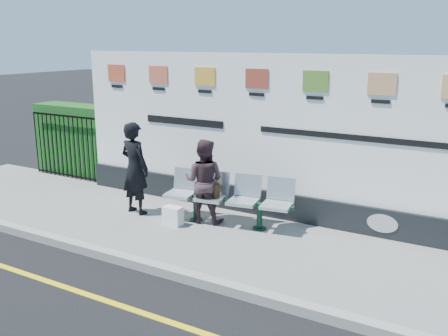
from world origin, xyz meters
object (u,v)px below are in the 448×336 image
(bench, at_px, (227,211))
(woman_left, at_px, (135,168))
(woman_right, at_px, (204,181))
(billboard, at_px, (258,146))

(bench, height_order, woman_left, woman_left)
(bench, bearing_deg, woman_left, -179.46)
(woman_right, bearing_deg, woman_left, -3.13)
(billboard, distance_m, bench, 1.37)
(bench, xyz_separation_m, woman_right, (-0.44, -0.06, 0.52))
(billboard, relative_size, woman_left, 4.54)
(bench, xyz_separation_m, woman_left, (-1.83, -0.30, 0.63))
(billboard, distance_m, woman_left, 2.35)
(woman_right, bearing_deg, bench, 174.93)
(woman_left, height_order, woman_right, woman_left)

